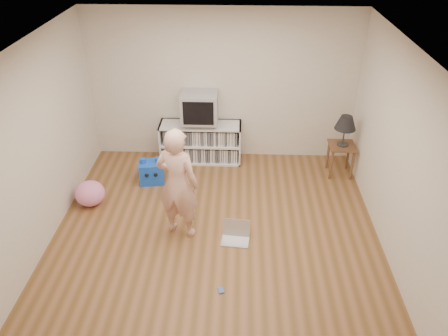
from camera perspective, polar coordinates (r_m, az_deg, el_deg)
The scene contains 13 objects.
ground at distance 6.16m, azimuth -1.09°, elevation -8.56°, with size 4.50×4.50×0.00m, color brown.
walls at distance 5.41m, azimuth -1.23°, elevation 1.99°, with size 4.52×4.52×2.60m.
ceiling at distance 4.89m, azimuth -1.41°, elevation 15.32°, with size 4.50×4.50×0.01m, color white.
media_unit at distance 7.67m, azimuth -3.04°, elevation 3.44°, with size 1.40×0.45×0.70m.
dvd_deck at distance 7.48m, azimuth -3.14°, elevation 5.97°, with size 0.45×0.35×0.07m, color gray.
crt_tv at distance 7.36m, azimuth -3.20°, elevation 7.96°, with size 0.60×0.53×0.50m.
side_table at distance 7.46m, azimuth 15.05°, elevation 2.03°, with size 0.42×0.42×0.55m.
table_lamp at distance 7.23m, azimuth 15.62°, elevation 5.64°, with size 0.34×0.34×0.52m.
person at distance 5.74m, azimuth -6.05°, elevation -2.07°, with size 0.59×0.38×1.61m, color beige.
laptop at distance 6.04m, azimuth 1.53°, elevation -8.66°, with size 0.40×0.34×0.26m.
playing_cards at distance 5.40m, azimuth -0.40°, elevation -15.70°, with size 0.07×0.09×0.02m, color #486CC1.
plush_blue at distance 7.21m, azimuth -9.42°, elevation -0.48°, with size 0.43×0.38×0.45m.
plush_pink at distance 6.91m, azimuth -17.09°, elevation -3.19°, with size 0.44×0.44×0.38m, color pink.
Camera 1 is at (0.30, -4.68, 3.99)m, focal length 35.00 mm.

